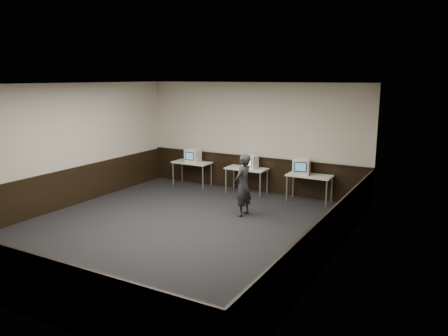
# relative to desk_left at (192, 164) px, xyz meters

# --- Properties ---
(floor) EXTENTS (8.00, 8.00, 0.00)m
(floor) POSITION_rel_desk_left_xyz_m (1.90, -3.60, -0.68)
(floor) COLOR black
(floor) RESTS_ON ground
(ceiling) EXTENTS (8.00, 8.00, 0.00)m
(ceiling) POSITION_rel_desk_left_xyz_m (1.90, -3.60, 2.52)
(ceiling) COLOR white
(ceiling) RESTS_ON back_wall
(back_wall) EXTENTS (7.00, 0.00, 7.00)m
(back_wall) POSITION_rel_desk_left_xyz_m (1.90, 0.40, 0.92)
(back_wall) COLOR beige
(back_wall) RESTS_ON ground
(front_wall) EXTENTS (7.00, 0.00, 7.00)m
(front_wall) POSITION_rel_desk_left_xyz_m (1.90, -7.60, 0.92)
(front_wall) COLOR beige
(front_wall) RESTS_ON ground
(left_wall) EXTENTS (0.00, 8.00, 8.00)m
(left_wall) POSITION_rel_desk_left_xyz_m (-1.60, -3.60, 0.92)
(left_wall) COLOR beige
(left_wall) RESTS_ON ground
(right_wall) EXTENTS (0.00, 8.00, 8.00)m
(right_wall) POSITION_rel_desk_left_xyz_m (5.40, -3.60, 0.92)
(right_wall) COLOR beige
(right_wall) RESTS_ON ground
(wainscot_back) EXTENTS (6.98, 0.04, 1.00)m
(wainscot_back) POSITION_rel_desk_left_xyz_m (1.90, 0.38, -0.18)
(wainscot_back) COLOR black
(wainscot_back) RESTS_ON back_wall
(wainscot_front) EXTENTS (6.98, 0.04, 1.00)m
(wainscot_front) POSITION_rel_desk_left_xyz_m (1.90, -7.58, -0.18)
(wainscot_front) COLOR black
(wainscot_front) RESTS_ON front_wall
(wainscot_left) EXTENTS (0.04, 7.98, 1.00)m
(wainscot_left) POSITION_rel_desk_left_xyz_m (-1.58, -3.60, -0.18)
(wainscot_left) COLOR black
(wainscot_left) RESTS_ON left_wall
(wainscot_right) EXTENTS (0.04, 7.98, 1.00)m
(wainscot_right) POSITION_rel_desk_left_xyz_m (5.38, -3.60, -0.18)
(wainscot_right) COLOR black
(wainscot_right) RESTS_ON right_wall
(wainscot_rail) EXTENTS (6.98, 0.06, 0.04)m
(wainscot_rail) POSITION_rel_desk_left_xyz_m (1.90, 0.36, 0.34)
(wainscot_rail) COLOR black
(wainscot_rail) RESTS_ON wainscot_back
(desk_left) EXTENTS (1.20, 0.60, 0.75)m
(desk_left) POSITION_rel_desk_left_xyz_m (0.00, 0.00, 0.00)
(desk_left) COLOR silver
(desk_left) RESTS_ON ground
(desk_center) EXTENTS (1.20, 0.60, 0.75)m
(desk_center) POSITION_rel_desk_left_xyz_m (1.90, 0.00, 0.00)
(desk_center) COLOR silver
(desk_center) RESTS_ON ground
(desk_right) EXTENTS (1.20, 0.60, 0.75)m
(desk_right) POSITION_rel_desk_left_xyz_m (3.80, 0.00, 0.00)
(desk_right) COLOR silver
(desk_right) RESTS_ON ground
(emac_left) EXTENTS (0.45, 0.48, 0.41)m
(emac_left) POSITION_rel_desk_left_xyz_m (0.06, -0.03, 0.28)
(emac_left) COLOR white
(emac_left) RESTS_ON desk_left
(emac_center) EXTENTS (0.37, 0.41, 0.37)m
(emac_center) POSITION_rel_desk_left_xyz_m (2.01, 0.02, 0.26)
(emac_center) COLOR white
(emac_center) RESTS_ON desk_center
(emac_right) EXTENTS (0.53, 0.55, 0.44)m
(emac_right) POSITION_rel_desk_left_xyz_m (3.57, -0.02, 0.29)
(emac_right) COLOR white
(emac_right) RESTS_ON desk_right
(person) EXTENTS (0.41, 0.59, 1.53)m
(person) POSITION_rel_desk_left_xyz_m (2.76, -1.94, 0.09)
(person) COLOR #25262A
(person) RESTS_ON ground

